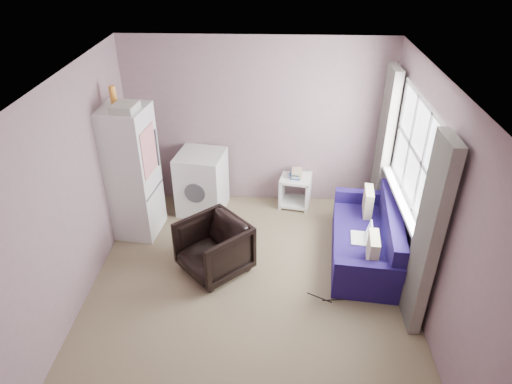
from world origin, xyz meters
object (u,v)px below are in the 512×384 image
armchair (214,246)px  fridge (130,172)px  washing_machine (202,181)px  side_table (295,189)px  sofa (368,241)px

armchair → fridge: bearing=-167.5°
washing_machine → side_table: bearing=16.3°
sofa → armchair: bearing=-164.5°
armchair → sofa: 1.96m
fridge → side_table: 2.44m
fridge → sofa: bearing=-2.5°
fridge → washing_machine: bearing=41.1°
armchair → side_table: (1.05, 1.57, -0.10)m
washing_machine → sofa: bearing=-16.4°
fridge → sofa: fridge is taller
fridge → washing_machine: (0.84, 0.57, -0.44)m
sofa → side_table: bearing=131.5°
side_table → armchair: bearing=-123.6°
armchair → side_table: size_ratio=1.26×
washing_machine → side_table: size_ratio=1.53×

